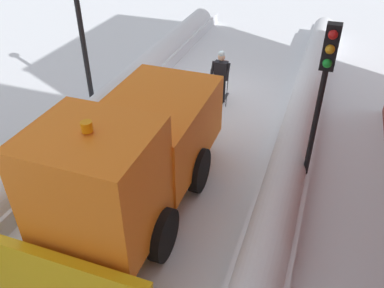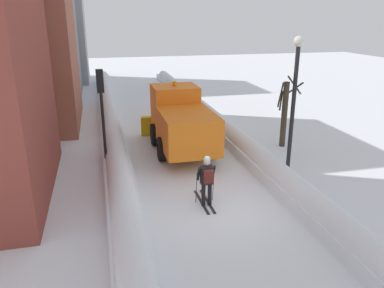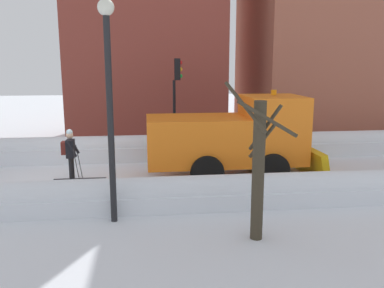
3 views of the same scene
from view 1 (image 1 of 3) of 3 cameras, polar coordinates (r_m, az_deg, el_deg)
name	(u,v)px [view 1 (image 1 of 3)]	position (r m, az deg, el deg)	size (l,w,h in m)	color
plow_truck	(132,156)	(8.67, -8.54, -1.64)	(3.20, 5.98, 3.12)	orange
skier	(221,74)	(13.37, 4.13, 9.91)	(0.62, 1.80, 1.81)	black
traffic_light_pole	(323,84)	(8.57, 18.18, 8.08)	(0.28, 0.42, 4.21)	black
street_lamp	(76,0)	(12.67, -16.16, 19.11)	(0.40, 0.40, 5.48)	black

